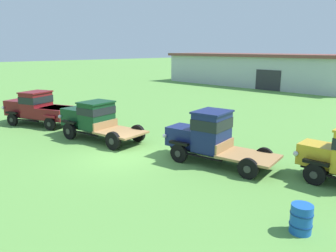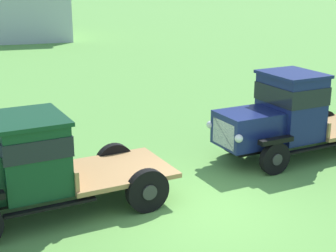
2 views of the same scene
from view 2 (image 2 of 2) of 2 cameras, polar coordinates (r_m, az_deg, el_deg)
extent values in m
plane|color=#5B9342|center=(10.86, 4.24, -9.32)|extent=(240.00, 240.00, 0.00)
cylinder|color=black|center=(10.63, -2.29, -7.17)|extent=(0.94, 0.35, 0.92)
cylinder|color=#2D2D2D|center=(10.54, -2.03, -7.39)|extent=(0.32, 0.09, 0.32)
cylinder|color=black|center=(12.18, -5.97, -4.04)|extent=(0.94, 0.35, 0.92)
cylinder|color=#2D2D2D|center=(12.28, -6.16, -3.88)|extent=(0.32, 0.09, 0.32)
cube|color=black|center=(10.84, -13.17, -6.65)|extent=(4.92, 1.84, 0.12)
cube|color=#0F381E|center=(10.51, -15.03, -3.07)|extent=(1.52, 1.80, 1.41)
cube|color=black|center=(10.41, -15.16, -1.43)|extent=(1.57, 1.85, 0.39)
cube|color=#0F381E|center=(10.29, -15.34, 0.83)|extent=(1.65, 1.90, 0.08)
cube|color=black|center=(10.02, -12.81, -8.77)|extent=(1.75, 0.45, 0.05)
cube|color=black|center=(11.63, -15.13, -5.27)|extent=(1.75, 0.45, 0.05)
cube|color=#9E7547|center=(11.20, -5.90, -4.88)|extent=(2.58, 2.24, 0.10)
cube|color=#9E7547|center=(10.80, -11.40, -4.68)|extent=(0.38, 1.72, 0.44)
cylinder|color=black|center=(12.78, 11.75, -3.54)|extent=(0.83, 0.30, 0.82)
cylinder|color=#2D2D2D|center=(12.71, 12.03, -3.67)|extent=(0.29, 0.08, 0.29)
cylinder|color=black|center=(14.06, 7.45, -1.43)|extent=(0.83, 0.30, 0.82)
cylinder|color=#2D2D2D|center=(14.14, 7.23, -1.32)|extent=(0.29, 0.08, 0.29)
cylinder|color=black|center=(16.02, 16.89, 0.24)|extent=(0.83, 0.30, 0.82)
cylinder|color=#2D2D2D|center=(16.09, 16.65, 0.33)|extent=(0.29, 0.08, 0.29)
cube|color=black|center=(14.30, 14.39, -1.18)|extent=(4.63, 1.69, 0.12)
cube|color=#141E51|center=(13.11, 8.84, -0.25)|extent=(1.65, 1.42, 0.85)
cube|color=silver|center=(12.74, 6.25, -0.86)|extent=(0.22, 0.93, 0.64)
sphere|color=silver|center=(12.21, 7.85, -1.39)|extent=(0.20, 0.20, 0.20)
sphere|color=silver|center=(13.23, 4.71, 0.14)|extent=(0.20, 0.20, 0.20)
cube|color=black|center=(12.63, 11.88, -1.59)|extent=(0.96, 0.36, 0.12)
cube|color=black|center=(13.93, 7.52, 0.36)|extent=(0.96, 0.36, 0.12)
cube|color=#141E51|center=(13.81, 13.43, 2.09)|extent=(1.44, 1.68, 1.65)
cube|color=black|center=(13.72, 13.53, 3.59)|extent=(1.49, 1.72, 0.46)
cube|color=#141E51|center=(13.62, 13.67, 5.62)|extent=(1.57, 1.77, 0.08)
cube|color=black|center=(13.55, 15.82, -2.39)|extent=(1.68, 0.42, 0.05)
cube|color=black|center=(14.74, 11.47, -0.52)|extent=(1.68, 0.42, 0.05)
cube|color=#9E7547|center=(14.37, 15.24, 0.25)|extent=(0.35, 1.61, 0.44)
camera|label=1|loc=(15.44, 71.22, 5.88)|focal=35.00mm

